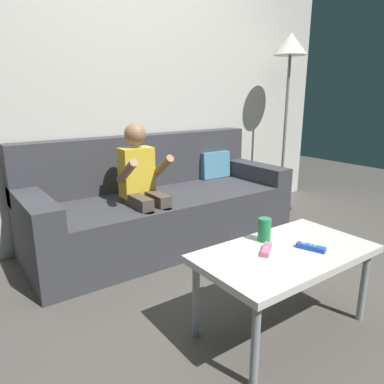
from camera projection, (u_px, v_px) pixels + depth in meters
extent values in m
plane|color=#4C4742|center=(269.00, 310.00, 2.01)|extent=(8.85, 8.85, 0.00)
cube|color=beige|center=(130.00, 83.00, 2.94)|extent=(4.42, 0.05, 2.50)
cube|color=#38383D|center=(164.00, 219.00, 2.88)|extent=(2.09, 0.80, 0.41)
cube|color=#38383D|center=(143.00, 161.00, 3.02)|extent=(2.09, 0.16, 0.43)
cube|color=#38383D|center=(33.00, 207.00, 2.27)|extent=(0.18, 0.80, 0.14)
cube|color=#38383D|center=(252.00, 171.00, 3.34)|extent=(0.18, 0.80, 0.14)
cube|color=teal|center=(213.00, 165.00, 3.37)|extent=(0.30, 0.14, 0.25)
cylinder|color=#4C4238|center=(150.00, 241.00, 2.45)|extent=(0.08, 0.08, 0.41)
cylinder|color=#4C4238|center=(167.00, 236.00, 2.52)|extent=(0.08, 0.08, 0.41)
cube|color=#4C4238|center=(138.00, 202.00, 2.50)|extent=(0.09, 0.29, 0.09)
cube|color=#4C4238|center=(156.00, 199.00, 2.57)|extent=(0.09, 0.29, 0.09)
cube|color=gold|center=(137.00, 172.00, 2.60)|extent=(0.23, 0.14, 0.35)
cylinder|color=#936B4C|center=(127.00, 172.00, 2.41)|extent=(0.06, 0.26, 0.20)
cylinder|color=#936B4C|center=(162.00, 167.00, 2.57)|extent=(0.06, 0.26, 0.20)
sphere|color=#936B4C|center=(135.00, 134.00, 2.53)|extent=(0.15, 0.15, 0.15)
cube|color=beige|center=(286.00, 254.00, 1.76)|extent=(0.89, 0.50, 0.04)
cylinder|color=gray|center=(255.00, 345.00, 1.44)|extent=(0.04, 0.04, 0.39)
cylinder|color=gray|center=(363.00, 286.00, 1.89)|extent=(0.04, 0.04, 0.39)
cylinder|color=gray|center=(196.00, 300.00, 1.76)|extent=(0.04, 0.04, 0.39)
cylinder|color=gray|center=(301.00, 258.00, 2.20)|extent=(0.04, 0.04, 0.39)
cube|color=blue|center=(311.00, 247.00, 1.76)|extent=(0.08, 0.14, 0.02)
cylinder|color=#99999E|center=(303.00, 243.00, 1.78)|extent=(0.02, 0.02, 0.00)
cylinder|color=silver|center=(310.00, 245.00, 1.76)|extent=(0.01, 0.01, 0.00)
cylinder|color=silver|center=(315.00, 246.00, 1.75)|extent=(0.01, 0.01, 0.00)
cube|color=pink|center=(267.00, 250.00, 1.74)|extent=(0.14, 0.11, 0.02)
cylinder|color=#99999E|center=(268.00, 244.00, 1.77)|extent=(0.02, 0.02, 0.00)
cylinder|color=silver|center=(267.00, 247.00, 1.74)|extent=(0.01, 0.01, 0.00)
cylinder|color=silver|center=(266.00, 248.00, 1.72)|extent=(0.01, 0.01, 0.00)
cylinder|color=#1E7F47|center=(264.00, 230.00, 1.86)|extent=(0.07, 0.07, 0.12)
cylinder|color=black|center=(280.00, 207.00, 3.82)|extent=(0.24, 0.24, 0.02)
cylinder|color=slate|center=(285.00, 135.00, 3.62)|extent=(0.03, 0.03, 1.50)
cone|color=beige|center=(291.00, 44.00, 3.39)|extent=(0.32, 0.32, 0.20)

